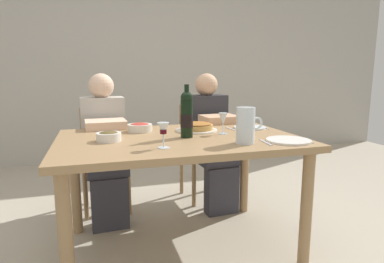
# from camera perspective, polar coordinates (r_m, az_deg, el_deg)

# --- Properties ---
(ground_plane) EXTENTS (8.00, 8.00, 0.00)m
(ground_plane) POSITION_cam_1_polar(r_m,az_deg,el_deg) (2.34, -2.13, -19.54)
(ground_plane) COLOR #B2A893
(back_wall) EXTENTS (8.00, 0.10, 2.80)m
(back_wall) POSITION_cam_1_polar(r_m,az_deg,el_deg) (4.52, -10.48, 13.00)
(back_wall) COLOR #B2ADA3
(back_wall) RESTS_ON ground
(dining_table) EXTENTS (1.50, 1.00, 0.76)m
(dining_table) POSITION_cam_1_polar(r_m,az_deg,el_deg) (2.09, -2.25, -3.42)
(dining_table) COLOR #9E7A51
(dining_table) RESTS_ON ground
(wine_bottle) EXTENTS (0.08, 0.08, 0.33)m
(wine_bottle) POSITION_cam_1_polar(r_m,az_deg,el_deg) (2.03, -0.93, 2.99)
(wine_bottle) COLOR black
(wine_bottle) RESTS_ON dining_table
(water_pitcher) EXTENTS (0.16, 0.11, 0.21)m
(water_pitcher) POSITION_cam_1_polar(r_m,az_deg,el_deg) (1.88, 9.37, 0.68)
(water_pitcher) COLOR silver
(water_pitcher) RESTS_ON dining_table
(baked_tart) EXTENTS (0.29, 0.29, 0.06)m
(baked_tart) POSITION_cam_1_polar(r_m,az_deg,el_deg) (2.28, 0.82, 0.80)
(baked_tart) COLOR white
(baked_tart) RESTS_ON dining_table
(salad_bowl) EXTENTS (0.17, 0.17, 0.06)m
(salad_bowl) POSITION_cam_1_polar(r_m,az_deg,el_deg) (2.29, -9.13, 0.78)
(salad_bowl) COLOR silver
(salad_bowl) RESTS_ON dining_table
(olive_bowl) EXTENTS (0.15, 0.15, 0.06)m
(olive_bowl) POSITION_cam_1_polar(r_m,az_deg,el_deg) (1.99, -14.39, -0.77)
(olive_bowl) COLOR white
(olive_bowl) RESTS_ON dining_table
(wine_glass_left_diner) EXTENTS (0.06, 0.06, 0.14)m
(wine_glass_left_diner) POSITION_cam_1_polar(r_m,az_deg,el_deg) (2.16, 5.47, 2.14)
(wine_glass_left_diner) COLOR silver
(wine_glass_left_diner) RESTS_ON dining_table
(wine_glass_right_diner) EXTENTS (0.07, 0.07, 0.14)m
(wine_glass_right_diner) POSITION_cam_1_polar(r_m,az_deg,el_deg) (1.74, -5.06, 0.30)
(wine_glass_right_diner) COLOR silver
(wine_glass_right_diner) RESTS_ON dining_table
(dinner_plate_left_setting) EXTENTS (0.23, 0.23, 0.01)m
(dinner_plate_left_setting) POSITION_cam_1_polar(r_m,az_deg,el_deg) (2.43, 10.07, 0.71)
(dinner_plate_left_setting) COLOR silver
(dinner_plate_left_setting) RESTS_ON dining_table
(dinner_plate_right_setting) EXTENTS (0.26, 0.26, 0.01)m
(dinner_plate_right_setting) POSITION_cam_1_polar(r_m,az_deg,el_deg) (2.01, 16.56, -1.51)
(dinner_plate_right_setting) COLOR white
(dinner_plate_right_setting) RESTS_ON dining_table
(fork_left_setting) EXTENTS (0.03, 0.16, 0.00)m
(fork_left_setting) POSITION_cam_1_polar(r_m,az_deg,el_deg) (2.37, 6.83, 0.46)
(fork_left_setting) COLOR silver
(fork_left_setting) RESTS_ON dining_table
(knife_left_setting) EXTENTS (0.03, 0.18, 0.00)m
(knife_left_setting) POSITION_cam_1_polar(r_m,az_deg,el_deg) (2.49, 12.51, 0.75)
(knife_left_setting) COLOR silver
(knife_left_setting) RESTS_ON dining_table
(knife_right_setting) EXTENTS (0.02, 0.18, 0.00)m
(knife_right_setting) POSITION_cam_1_polar(r_m,az_deg,el_deg) (2.08, 19.18, -1.40)
(knife_right_setting) COLOR silver
(knife_right_setting) RESTS_ON dining_table
(spoon_right_setting) EXTENTS (0.03, 0.16, 0.00)m
(spoon_right_setting) POSITION_cam_1_polar(r_m,az_deg,el_deg) (1.94, 12.82, -1.90)
(spoon_right_setting) COLOR silver
(spoon_right_setting) RESTS_ON dining_table
(chair_left) EXTENTS (0.42, 0.42, 0.87)m
(chair_left) POSITION_cam_1_polar(r_m,az_deg,el_deg) (2.92, -15.25, -3.33)
(chair_left) COLOR #9E7A51
(chair_left) RESTS_ON ground
(diner_left) EXTENTS (0.35, 0.51, 1.16)m
(diner_left) POSITION_cam_1_polar(r_m,az_deg,el_deg) (2.67, -15.02, -1.95)
(diner_left) COLOR #B7B2A8
(diner_left) RESTS_ON ground
(chair_right) EXTENTS (0.43, 0.43, 0.87)m
(chair_right) POSITION_cam_1_polar(r_m,az_deg,el_deg) (3.09, 1.64, -2.25)
(chair_right) COLOR #9E7A51
(chair_right) RESTS_ON ground
(diner_right) EXTENTS (0.35, 0.52, 1.16)m
(diner_right) POSITION_cam_1_polar(r_m,az_deg,el_deg) (2.85, 3.39, -0.85)
(diner_right) COLOR #2D2D33
(diner_right) RESTS_ON ground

